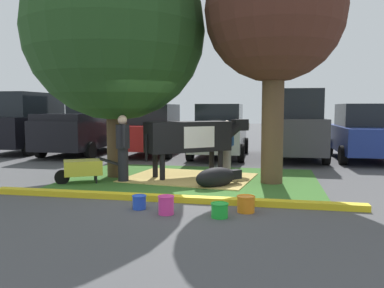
{
  "coord_description": "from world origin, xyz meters",
  "views": [
    {
      "loc": [
        2.14,
        -8.08,
        1.87
      ],
      "look_at": [
        0.01,
        2.31,
        0.9
      ],
      "focal_mm": 36.86,
      "sensor_mm": 36.0,
      "label": 1
    }
  ],
  "objects": [
    {
      "name": "pickup_truck_black",
      "position": [
        -5.43,
        7.07,
        1.11
      ],
      "size": [
        2.29,
        5.43,
        2.42
      ],
      "color": "black",
      "rests_on": "ground"
    },
    {
      "name": "curb_yellow",
      "position": [
        0.08,
        -0.55,
        0.06
      ],
      "size": [
        7.65,
        0.24,
        0.12
      ],
      "primitive_type": "cube",
      "color": "yellow",
      "rests_on": "ground"
    },
    {
      "name": "shade_tree_right",
      "position": [
        2.14,
        1.8,
        4.13
      ],
      "size": [
        3.38,
        3.38,
        5.87
      ],
      "color": "brown",
      "rests_on": "ground"
    },
    {
      "name": "sedan_blue",
      "position": [
        5.32,
        7.03,
        0.98
      ],
      "size": [
        2.08,
        4.43,
        2.02
      ],
      "color": "navy",
      "rests_on": "ground"
    },
    {
      "name": "sedan_red",
      "position": [
        -2.53,
        7.25,
        0.98
      ],
      "size": [
        2.08,
        4.43,
        2.02
      ],
      "color": "red",
      "rests_on": "ground"
    },
    {
      "name": "bucket_blue",
      "position": [
        -0.26,
        -1.25,
        0.14
      ],
      "size": [
        0.27,
        0.27,
        0.26
      ],
      "color": "blue",
      "rests_on": "ground"
    },
    {
      "name": "calf_lying",
      "position": [
        0.87,
        1.02,
        0.24
      ],
      "size": [
        1.14,
        1.17,
        0.48
      ],
      "color": "black",
      "rests_on": "ground"
    },
    {
      "name": "grass_island",
      "position": [
        0.08,
        1.86,
        0.01
      ],
      "size": [
        6.45,
        4.51,
        0.02
      ],
      "primitive_type": "cube",
      "color": "#386B28",
      "rests_on": "ground"
    },
    {
      "name": "hay_bedding",
      "position": [
        0.01,
        2.01,
        0.03
      ],
      "size": [
        3.5,
        2.82,
        0.04
      ],
      "primitive_type": "cube",
      "rotation": [
        0.0,
        0.0,
        -0.14
      ],
      "color": "tan",
      "rests_on": "ground"
    },
    {
      "name": "person_visitor_near",
      "position": [
        0.86,
        3.17,
        0.81
      ],
      "size": [
        0.44,
        0.35,
        1.52
      ],
      "color": "slate",
      "rests_on": "ground"
    },
    {
      "name": "shade_tree_left",
      "position": [
        -1.98,
        1.93,
        3.91
      ],
      "size": [
        4.77,
        4.77,
        6.32
      ],
      "color": "#4C3823",
      "rests_on": "ground"
    },
    {
      "name": "ground_plane",
      "position": [
        0.0,
        0.0,
        0.0
      ],
      "size": [
        80.0,
        80.0,
        0.0
      ],
      "primitive_type": "plane",
      "color": "#4C4C4F"
    },
    {
      "name": "suv_black",
      "position": [
        -8.12,
        7.05,
        1.27
      ],
      "size": [
        2.18,
        4.63,
        2.52
      ],
      "color": "black",
      "rests_on": "ground"
    },
    {
      "name": "suv_dark_grey",
      "position": [
        2.92,
        6.89,
        1.27
      ],
      "size": [
        2.18,
        4.63,
        2.52
      ],
      "color": "#3D3D42",
      "rests_on": "ground"
    },
    {
      "name": "bucket_orange",
      "position": [
        1.7,
        -1.08,
        0.16
      ],
      "size": [
        0.34,
        0.34,
        0.3
      ],
      "color": "orange",
      "rests_on": "ground"
    },
    {
      "name": "person_handler",
      "position": [
        -1.51,
        1.15,
        0.91
      ],
      "size": [
        0.34,
        0.47,
        1.7
      ],
      "color": "black",
      "rests_on": "ground"
    },
    {
      "name": "bucket_green",
      "position": [
        1.28,
        -1.52,
        0.13
      ],
      "size": [
        0.31,
        0.31,
        0.25
      ],
      "color": "green",
      "rests_on": "ground"
    },
    {
      "name": "wheelbarrow",
      "position": [
        -2.48,
        0.85,
        0.39
      ],
      "size": [
        1.52,
        1.16,
        0.63
      ],
      "color": "gold",
      "rests_on": "ground"
    },
    {
      "name": "cow_holstein",
      "position": [
        0.02,
        2.28,
        1.1
      ],
      "size": [
        2.67,
        2.26,
        1.55
      ],
      "color": "black",
      "rests_on": "ground"
    },
    {
      "name": "bucket_pink",
      "position": [
        0.33,
        -1.5,
        0.17
      ],
      "size": [
        0.3,
        0.3,
        0.33
      ],
      "color": "#EA3893",
      "rests_on": "ground"
    },
    {
      "name": "sedan_silver",
      "position": [
        0.17,
        6.91,
        0.98
      ],
      "size": [
        2.08,
        4.43,
        2.02
      ],
      "color": "silver",
      "rests_on": "ground"
    }
  ]
}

